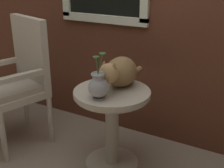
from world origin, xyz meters
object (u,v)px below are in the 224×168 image
at_px(wicker_side_table, 112,114).
at_px(pewter_vase_with_ivy, 98,86).
at_px(cat, 120,72).
at_px(wicker_chair, 19,77).

relative_size(wicker_side_table, pewter_vase_with_ivy, 1.98).
bearing_deg(wicker_side_table, cat, 81.68).
distance_m(cat, pewter_vase_with_ivy, 0.26).
bearing_deg(pewter_vase_with_ivy, wicker_chair, 171.33).
distance_m(wicker_chair, cat, 0.93).
height_order(wicker_side_table, pewter_vase_with_ivy, pewter_vase_with_ivy).
height_order(wicker_chair, pewter_vase_with_ivy, wicker_chair).
bearing_deg(pewter_vase_with_ivy, cat, 84.87).
height_order(wicker_chair, cat, wicker_chair).
relative_size(wicker_side_table, wicker_chair, 0.59).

